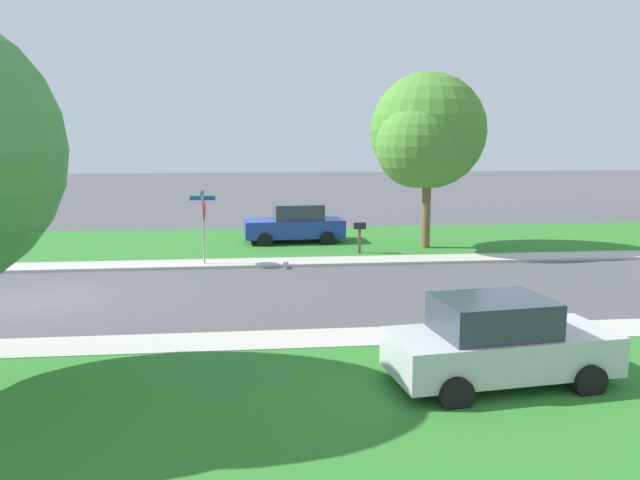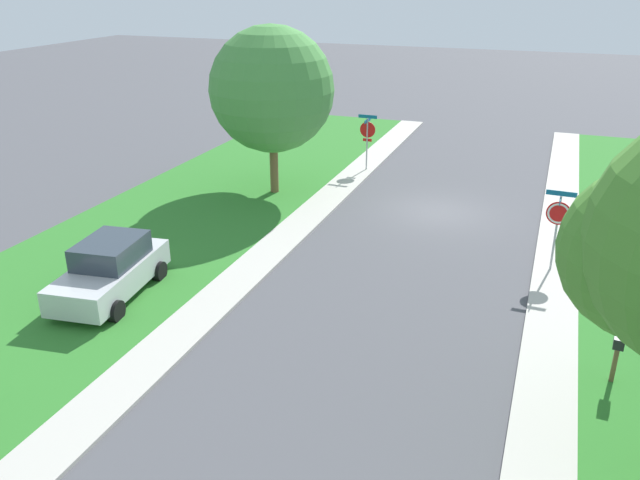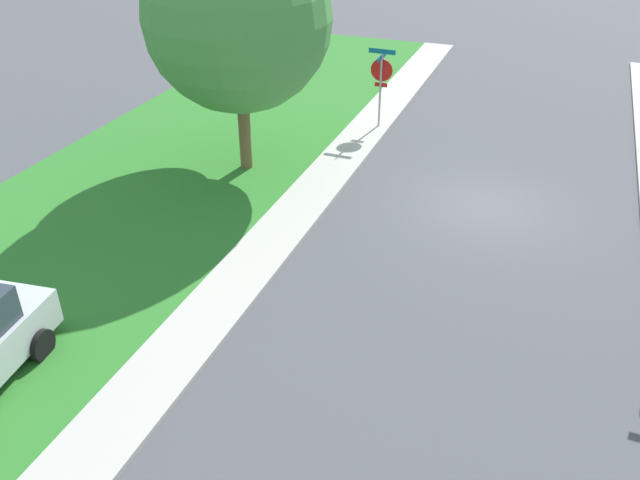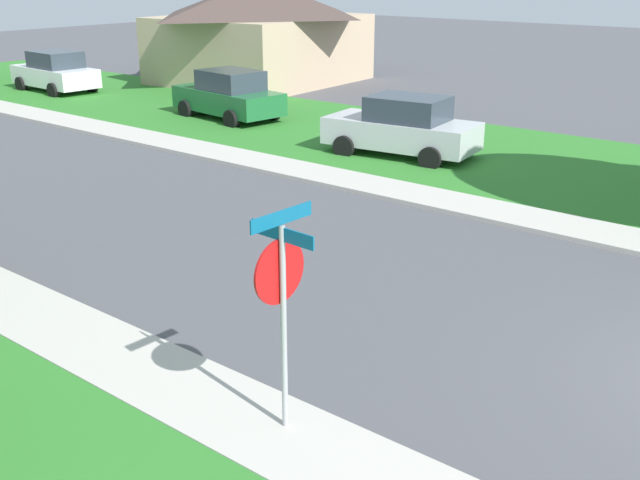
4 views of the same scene
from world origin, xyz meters
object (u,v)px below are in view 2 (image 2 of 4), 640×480
car_silver_across_road (110,269)px  mailbox (618,347)px  stop_sign_far_corner (558,218)px  stop_sign_near_corner (367,133)px  tree_across_right (267,92)px

car_silver_across_road → mailbox: (-13.95, -0.36, 0.14)m
stop_sign_far_corner → mailbox: 6.27m
stop_sign_far_corner → mailbox: stop_sign_far_corner is taller
stop_sign_near_corner → mailbox: 18.28m
stop_sign_far_corner → car_silver_across_road: bearing=27.3°
car_silver_across_road → mailbox: 13.95m
stop_sign_near_corner → tree_across_right: 6.00m
mailbox → tree_across_right: bearing=-37.4°
car_silver_across_road → mailbox: bearing=-178.5°
stop_sign_far_corner → tree_across_right: bearing=-20.3°
stop_sign_near_corner → mailbox: bearing=125.2°
car_silver_across_road → stop_sign_far_corner: bearing=-152.7°
stop_sign_near_corner → tree_across_right: size_ratio=0.39×
stop_sign_near_corner → mailbox: stop_sign_near_corner is taller
stop_sign_near_corner → car_silver_across_road: size_ratio=0.62×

